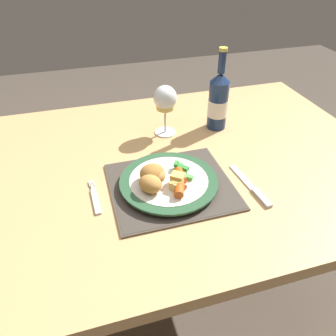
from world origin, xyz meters
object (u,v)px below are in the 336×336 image
at_px(table_knife, 253,189).
at_px(bottle, 218,101).
at_px(dining_table, 171,185).
at_px(fork, 95,199).
at_px(dinner_plate, 169,182).
at_px(wine_glass, 165,100).

xyz_separation_m(table_knife, bottle, (0.04, 0.33, 0.09)).
bearing_deg(dining_table, fork, -154.96).
xyz_separation_m(dinner_plate, table_knife, (0.21, -0.07, -0.01)).
distance_m(dining_table, wine_glass, 0.26).
height_order(dining_table, dinner_plate, dinner_plate).
distance_m(dinner_plate, bottle, 0.37).
xyz_separation_m(dining_table, table_knife, (0.16, -0.18, 0.10)).
bearing_deg(wine_glass, bottle, -3.46).
bearing_deg(wine_glass, table_knife, -68.00).
bearing_deg(wine_glass, dining_table, -99.51).
bearing_deg(bottle, dining_table, -143.85).
xyz_separation_m(fork, table_knife, (0.40, -0.08, 0.00)).
relative_size(dinner_plate, table_knife, 1.39).
distance_m(fork, bottle, 0.51).
xyz_separation_m(dining_table, bottle, (0.20, 0.15, 0.19)).
bearing_deg(dinner_plate, table_knife, -18.95).
bearing_deg(table_knife, fork, 169.18).
bearing_deg(table_knife, bottle, 83.63).
relative_size(dining_table, dinner_plate, 4.98).
bearing_deg(bottle, fork, -149.48).
bearing_deg(wine_glass, dinner_plate, -104.23).
bearing_deg(fork, dining_table, 25.04).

